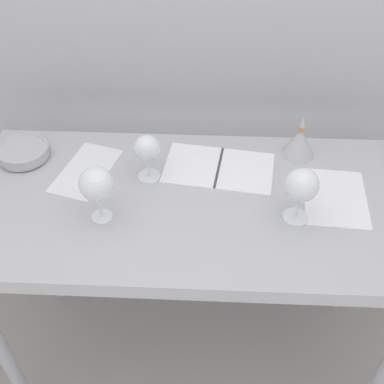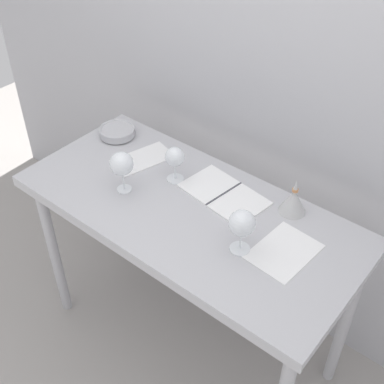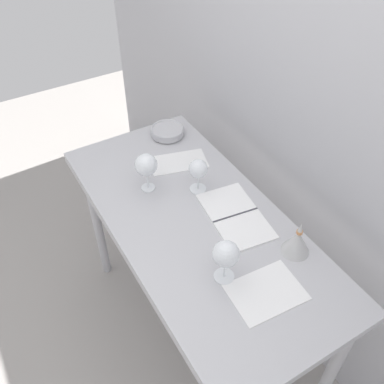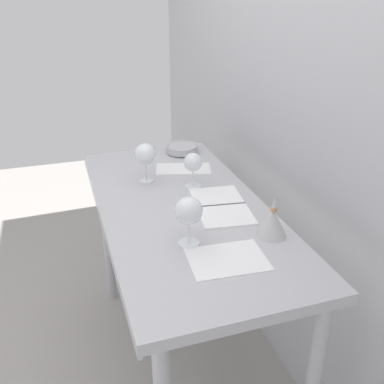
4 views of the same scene
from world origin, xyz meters
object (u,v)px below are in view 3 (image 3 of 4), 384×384
wine_glass_near_right (226,255)px  wine_glass_near_left (146,165)px  tasting_bowl (167,131)px  decanter_funnel (297,242)px  tasting_sheet_upper (178,162)px  wine_glass_far_left (198,170)px  tasting_sheet_lower (266,292)px  open_notebook (235,216)px

wine_glass_near_right → wine_glass_near_left: bearing=-177.5°
tasting_bowl → decanter_funnel: bearing=3.8°
tasting_bowl → decanter_funnel: (0.91, 0.06, 0.03)m
tasting_sheet_upper → wine_glass_near_left: bearing=-50.6°
wine_glass_far_left → tasting_sheet_lower: size_ratio=0.62×
wine_glass_far_left → open_notebook: 0.25m
wine_glass_near_right → tasting_sheet_upper: size_ratio=0.67×
wine_glass_near_right → tasting_sheet_upper: wine_glass_near_right is taller
wine_glass_near_left → open_notebook: wine_glass_near_left is taller
tasting_sheet_upper → decanter_funnel: bearing=25.7°
wine_glass_near_right → tasting_sheet_lower: (0.13, 0.09, -0.12)m
wine_glass_far_left → wine_glass_near_right: 0.47m
tasting_sheet_upper → decanter_funnel: 0.70m
open_notebook → tasting_sheet_lower: bearing=-10.6°
wine_glass_far_left → decanter_funnel: 0.50m
tasting_sheet_lower → tasting_bowl: 1.01m
wine_glass_near_right → tasting_sheet_lower: size_ratio=0.70×
wine_glass_far_left → wine_glass_near_left: bearing=-122.4°
open_notebook → tasting_sheet_lower: size_ratio=1.47×
wine_glass_near_left → tasting_sheet_upper: size_ratio=0.69×
wine_glass_near_right → decanter_funnel: bearing=82.7°
tasting_bowl → wine_glass_near_left: bearing=-40.5°
tasting_sheet_lower → open_notebook: bearing=165.9°
wine_glass_near_right → decanter_funnel: size_ratio=1.16×
tasting_sheet_upper → tasting_bowl: size_ratio=1.56×
wine_glass_near_left → wine_glass_far_left: wine_glass_near_left is taller
tasting_sheet_upper → wine_glass_near_right: bearing=0.5°
tasting_sheet_upper → decanter_funnel: decanter_funnel is taller
open_notebook → tasting_bowl: 0.64m
tasting_sheet_upper → tasting_sheet_lower: bearing=9.4°
wine_glass_near_left → tasting_bowl: 0.42m
open_notebook → tasting_bowl: bearing=-175.1°
wine_glass_far_left → open_notebook: (0.22, 0.05, -0.11)m
tasting_sheet_lower → wine_glass_near_left: bearing=-166.5°
wine_glass_far_left → tasting_sheet_upper: (-0.21, 0.02, -0.11)m
open_notebook → tasting_bowl: tasting_bowl is taller
open_notebook → tasting_sheet_upper: open_notebook is taller
wine_glass_near_left → tasting_sheet_upper: (-0.09, 0.20, -0.13)m
open_notebook → tasting_bowl: (-0.64, 0.03, 0.02)m
wine_glass_near_left → tasting_sheet_lower: wine_glass_near_left is taller
wine_glass_near_right → tasting_sheet_upper: (-0.65, 0.18, -0.12)m
wine_glass_near_right → tasting_sheet_upper: 0.68m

